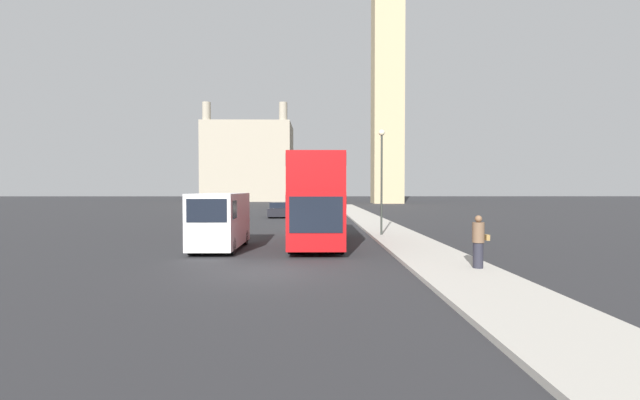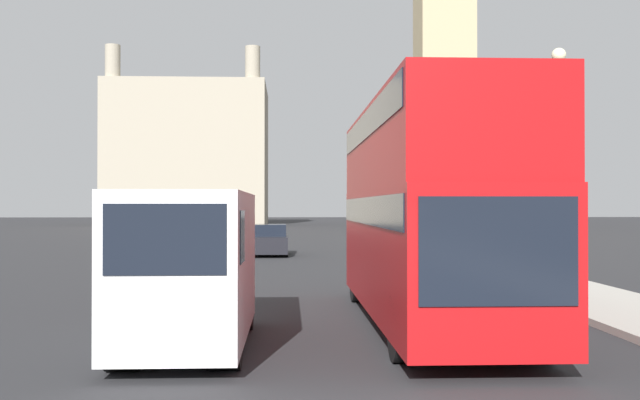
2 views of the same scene
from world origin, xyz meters
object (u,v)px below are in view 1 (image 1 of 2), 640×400
(red_double_decker_bus, at_px, (316,196))
(clock_tower, at_px, (388,30))
(parked_sedan, at_px, (279,210))
(pedestrian, at_px, (478,242))
(street_lamp, at_px, (382,167))
(white_van, at_px, (220,220))

(red_double_decker_bus, bearing_deg, clock_tower, 77.23)
(red_double_decker_bus, relative_size, parked_sedan, 2.38)
(pedestrian, bearing_deg, red_double_decker_bus, 125.61)
(clock_tower, relative_size, street_lamp, 10.76)
(clock_tower, bearing_deg, pedestrian, -96.98)
(white_van, bearing_deg, parked_sedan, 88.14)
(red_double_decker_bus, xyz_separation_m, parked_sedan, (-3.78, 20.87, -1.80))
(pedestrian, relative_size, parked_sedan, 0.43)
(street_lamp, bearing_deg, clock_tower, 80.21)
(white_van, bearing_deg, street_lamp, 31.51)
(clock_tower, relative_size, pedestrian, 36.89)
(clock_tower, relative_size, parked_sedan, 15.87)
(pedestrian, distance_m, parked_sedan, 30.17)
(pedestrian, distance_m, street_lamp, 11.28)
(red_double_decker_bus, bearing_deg, white_van, -153.40)
(pedestrian, bearing_deg, street_lamp, 99.00)
(pedestrian, height_order, street_lamp, street_lamp)
(pedestrian, xyz_separation_m, street_lamp, (-1.69, 10.71, 3.14))
(clock_tower, distance_m, white_van, 75.36)
(pedestrian, xyz_separation_m, parked_sedan, (-9.37, 28.68, -0.37))
(red_double_decker_bus, height_order, white_van, red_double_decker_bus)
(parked_sedan, bearing_deg, street_lamp, -66.88)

